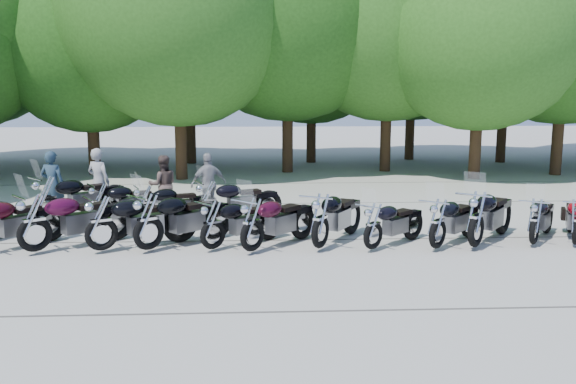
{
  "coord_description": "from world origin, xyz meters",
  "views": [
    {
      "loc": [
        -0.64,
        -11.83,
        3.33
      ],
      "look_at": [
        0.0,
        1.5,
        1.1
      ],
      "focal_mm": 38.0,
      "sensor_mm": 36.0,
      "label": 1
    }
  ],
  "objects_px": {
    "motorcycle_7": "(320,219)",
    "rider_2": "(209,184)",
    "motorcycle_17": "(208,200)",
    "rider_0": "(53,184)",
    "motorcycle_8": "(373,225)",
    "motorcycle_4": "(148,220)",
    "rider_1": "(163,185)",
    "motorcycle_14": "(46,198)",
    "motorcycle_15": "(100,202)",
    "rider_3": "(99,182)",
    "motorcycle_3": "(101,221)",
    "motorcycle_16": "(145,203)",
    "motorcycle_2": "(34,221)",
    "motorcycle_11": "(535,220)",
    "motorcycle_6": "(252,223)",
    "motorcycle_5": "(213,223)",
    "motorcycle_9": "(438,222)",
    "motorcycle_10": "(477,217)"
  },
  "relations": [
    {
      "from": "motorcycle_7",
      "to": "rider_2",
      "type": "xyz_separation_m",
      "value": [
        -2.62,
        3.91,
        0.15
      ]
    },
    {
      "from": "motorcycle_17",
      "to": "rider_0",
      "type": "relative_size",
      "value": 1.27
    },
    {
      "from": "motorcycle_8",
      "to": "rider_0",
      "type": "xyz_separation_m",
      "value": [
        -7.79,
        3.82,
        0.31
      ]
    },
    {
      "from": "motorcycle_4",
      "to": "rider_1",
      "type": "xyz_separation_m",
      "value": [
        -0.31,
        4.03,
        0.11
      ]
    },
    {
      "from": "motorcycle_4",
      "to": "motorcycle_14",
      "type": "distance_m",
      "value": 3.92
    },
    {
      "from": "motorcycle_15",
      "to": "rider_3",
      "type": "height_order",
      "value": "rider_3"
    },
    {
      "from": "motorcycle_17",
      "to": "motorcycle_8",
      "type": "bearing_deg",
      "value": -149.62
    },
    {
      "from": "motorcycle_3",
      "to": "motorcycle_8",
      "type": "bearing_deg",
      "value": -121.45
    },
    {
      "from": "motorcycle_16",
      "to": "rider_3",
      "type": "distance_m",
      "value": 2.19
    },
    {
      "from": "motorcycle_4",
      "to": "motorcycle_17",
      "type": "bearing_deg",
      "value": -63.49
    },
    {
      "from": "motorcycle_7",
      "to": "rider_2",
      "type": "bearing_deg",
      "value": -25.66
    },
    {
      "from": "motorcycle_2",
      "to": "motorcycle_11",
      "type": "xyz_separation_m",
      "value": [
        10.49,
        0.16,
        -0.12
      ]
    },
    {
      "from": "motorcycle_4",
      "to": "rider_3",
      "type": "relative_size",
      "value": 1.36
    },
    {
      "from": "motorcycle_3",
      "to": "motorcycle_6",
      "type": "xyz_separation_m",
      "value": [
        3.1,
        -0.2,
        -0.02
      ]
    },
    {
      "from": "motorcycle_8",
      "to": "motorcycle_15",
      "type": "distance_m",
      "value": 6.93
    },
    {
      "from": "motorcycle_4",
      "to": "motorcycle_15",
      "type": "distance_m",
      "value": 3.18
    },
    {
      "from": "motorcycle_5",
      "to": "motorcycle_6",
      "type": "bearing_deg",
      "value": -145.68
    },
    {
      "from": "motorcycle_3",
      "to": "rider_3",
      "type": "distance_m",
      "value": 4.21
    },
    {
      "from": "motorcycle_9",
      "to": "motorcycle_8",
      "type": "bearing_deg",
      "value": 42.1
    },
    {
      "from": "motorcycle_11",
      "to": "motorcycle_10",
      "type": "bearing_deg",
      "value": 44.49
    },
    {
      "from": "motorcycle_4",
      "to": "motorcycle_8",
      "type": "relative_size",
      "value": 1.2
    },
    {
      "from": "motorcycle_15",
      "to": "rider_3",
      "type": "bearing_deg",
      "value": -14.73
    },
    {
      "from": "motorcycle_6",
      "to": "motorcycle_2",
      "type": "bearing_deg",
      "value": 39.76
    },
    {
      "from": "rider_1",
      "to": "rider_2",
      "type": "distance_m",
      "value": 1.25
    },
    {
      "from": "motorcycle_4",
      "to": "motorcycle_9",
      "type": "distance_m",
      "value": 6.01
    },
    {
      "from": "motorcycle_14",
      "to": "motorcycle_16",
      "type": "relative_size",
      "value": 1.22
    },
    {
      "from": "motorcycle_9",
      "to": "motorcycle_17",
      "type": "bearing_deg",
      "value": 14.59
    },
    {
      "from": "motorcycle_14",
      "to": "rider_3",
      "type": "height_order",
      "value": "rider_3"
    },
    {
      "from": "motorcycle_17",
      "to": "motorcycle_6",
      "type": "bearing_deg",
      "value": 178.9
    },
    {
      "from": "motorcycle_7",
      "to": "motorcycle_9",
      "type": "height_order",
      "value": "motorcycle_7"
    },
    {
      "from": "motorcycle_15",
      "to": "motorcycle_2",
      "type": "bearing_deg",
      "value": 137.0
    },
    {
      "from": "motorcycle_2",
      "to": "motorcycle_17",
      "type": "xyz_separation_m",
      "value": [
        3.31,
        2.58,
        -0.07
      ]
    },
    {
      "from": "motorcycle_4",
      "to": "rider_1",
      "type": "height_order",
      "value": "rider_1"
    },
    {
      "from": "motorcycle_6",
      "to": "motorcycle_9",
      "type": "bearing_deg",
      "value": -137.3
    },
    {
      "from": "motorcycle_8",
      "to": "rider_1",
      "type": "xyz_separation_m",
      "value": [
        -4.96,
        4.16,
        0.23
      ]
    },
    {
      "from": "motorcycle_4",
      "to": "rider_2",
      "type": "bearing_deg",
      "value": -55.1
    },
    {
      "from": "motorcycle_11",
      "to": "rider_2",
      "type": "distance_m",
      "value": 8.18
    },
    {
      "from": "motorcycle_9",
      "to": "motorcycle_10",
      "type": "xyz_separation_m",
      "value": [
        0.83,
        0.05,
        0.08
      ]
    },
    {
      "from": "motorcycle_15",
      "to": "motorcycle_16",
      "type": "relative_size",
      "value": 1.02
    },
    {
      "from": "motorcycle_5",
      "to": "rider_2",
      "type": "xyz_separation_m",
      "value": [
        -0.38,
        3.86,
        0.23
      ]
    },
    {
      "from": "motorcycle_4",
      "to": "motorcycle_6",
      "type": "xyz_separation_m",
      "value": [
        2.14,
        -0.21,
        -0.04
      ]
    },
    {
      "from": "motorcycle_8",
      "to": "motorcycle_16",
      "type": "bearing_deg",
      "value": 20.47
    },
    {
      "from": "motorcycle_10",
      "to": "motorcycle_11",
      "type": "bearing_deg",
      "value": -131.89
    },
    {
      "from": "motorcycle_14",
      "to": "motorcycle_6",
      "type": "bearing_deg",
      "value": -160.44
    },
    {
      "from": "motorcycle_2",
      "to": "motorcycle_14",
      "type": "relative_size",
      "value": 1.0
    },
    {
      "from": "motorcycle_5",
      "to": "motorcycle_10",
      "type": "relative_size",
      "value": 0.86
    },
    {
      "from": "motorcycle_2",
      "to": "motorcycle_8",
      "type": "relative_size",
      "value": 1.23
    },
    {
      "from": "motorcycle_3",
      "to": "motorcycle_9",
      "type": "distance_m",
      "value": 6.96
    },
    {
      "from": "motorcycle_4",
      "to": "motorcycle_15",
      "type": "relative_size",
      "value": 1.17
    },
    {
      "from": "motorcycle_4",
      "to": "motorcycle_15",
      "type": "height_order",
      "value": "motorcycle_4"
    }
  ]
}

